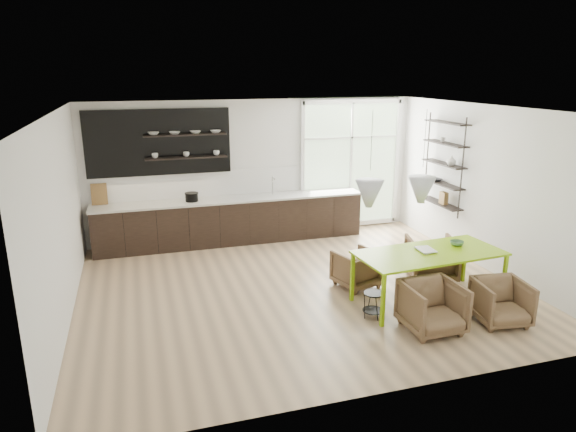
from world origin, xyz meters
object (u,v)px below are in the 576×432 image
Objects in this scene: armchair_front_right at (501,302)px; wire_stool at (373,301)px; armchair_back_left at (357,268)px; armchair_back_right at (431,258)px; dining_table at (430,256)px; armchair_front_left at (432,307)px.

wire_stool is (-1.65, 0.68, -0.07)m from armchair_front_right.
armchair_back_right reaches higher than armchair_back_left.
dining_table is 3.43× the size of armchair_back_left.
dining_table is 1.06m from armchair_back_right.
armchair_back_left is at bearing 12.32° from armchair_back_right.
dining_table is at bearing 70.66° from armchair_back_right.
armchair_front_left is at bearing -176.14° from armchair_front_right.
armchair_back_right is (0.56, 0.80, -0.40)m from dining_table.
dining_table is 6.03× the size of wire_stool.
armchair_back_right is 1.92m from armchair_front_left.
dining_table reaches higher than armchair_front_left.
dining_table is at bearing 12.84° from wire_stool.
armchair_back_right is 1.72m from armchair_front_right.
dining_table reaches higher than wire_stool.
wire_stool is (-0.59, 0.60, -0.10)m from armchair_front_left.
wire_stool is at bearing 165.96° from armchair_front_right.
armchair_front_right is at bearing 107.59° from armchair_back_right.
dining_table is 3.30× the size of armchair_front_right.
armchair_front_left is (0.35, -1.71, 0.04)m from armchair_back_left.
dining_table is at bearing 61.61° from armchair_front_left.
armchair_front_right is (0.06, -1.72, -0.05)m from armchair_back_right.
armchair_back_right reaches higher than armchair_front_left.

